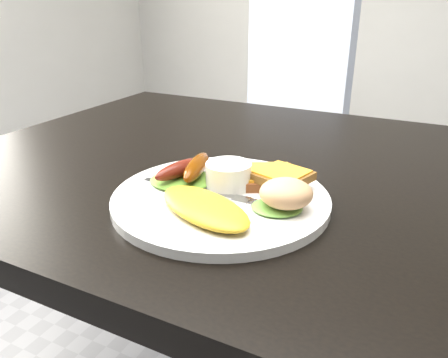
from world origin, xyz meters
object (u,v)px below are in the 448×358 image
object	(u,v)px
dining_table	(297,181)
dining_chair	(273,159)
plate	(221,199)
person	(359,91)

from	to	relation	value
dining_table	dining_chair	distance (m)	0.91
dining_table	dining_chair	xyz separation A→B (m)	(-0.33, 0.80, -0.28)
dining_table	plate	bearing A→B (deg)	-108.55
person	plate	bearing A→B (deg)	101.68
dining_table	person	bearing A→B (deg)	89.63
dining_chair	person	world-z (taller)	person
dining_table	person	world-z (taller)	person
dining_table	plate	world-z (taller)	plate
dining_table	dining_chair	bearing A→B (deg)	112.58
plate	person	bearing A→B (deg)	84.72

